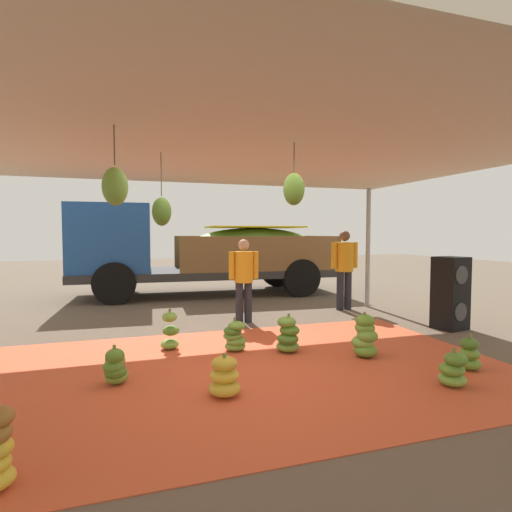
# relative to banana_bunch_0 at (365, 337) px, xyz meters

# --- Properties ---
(ground_plane) EXTENTS (40.00, 40.00, 0.00)m
(ground_plane) POSITION_rel_banana_bunch_0_xyz_m (-1.63, 2.97, -0.28)
(ground_plane) COLOR brown
(tarp_orange) EXTENTS (6.43, 4.08, 0.01)m
(tarp_orange) POSITION_rel_banana_bunch_0_xyz_m (-1.63, -0.03, -0.27)
(tarp_orange) COLOR #D1512D
(tarp_orange) RESTS_ON ground
(tent_canopy) EXTENTS (8.00, 7.00, 2.75)m
(tent_canopy) POSITION_rel_banana_bunch_0_xyz_m (-1.65, -0.12, 2.38)
(tent_canopy) COLOR #9EA0A5
(tent_canopy) RESTS_ON ground
(banana_bunch_0) EXTENTS (0.43, 0.45, 0.60)m
(banana_bunch_0) POSITION_rel_banana_bunch_0_xyz_m (0.00, 0.00, 0.00)
(banana_bunch_0) COLOR #60932D
(banana_bunch_0) RESTS_ON tarp_orange
(banana_bunch_1) EXTENTS (0.34, 0.34, 0.44)m
(banana_bunch_1) POSITION_rel_banana_bunch_0_xyz_m (-3.18, -0.05, -0.08)
(banana_bunch_1) COLOR #6B9E38
(banana_bunch_1) RESTS_ON tarp_orange
(banana_bunch_3) EXTENTS (0.33, 0.33, 0.43)m
(banana_bunch_3) POSITION_rel_banana_bunch_0_xyz_m (0.92, -0.84, -0.09)
(banana_bunch_3) COLOR #60932D
(banana_bunch_3) RESTS_ON tarp_orange
(banana_bunch_4) EXTENTS (0.45, 0.46, 0.43)m
(banana_bunch_4) POSITION_rel_banana_bunch_0_xyz_m (-2.10, -0.68, -0.09)
(banana_bunch_4) COLOR gold
(banana_bunch_4) RESTS_ON tarp_orange
(banana_bunch_5) EXTENTS (0.43, 0.42, 0.48)m
(banana_bunch_5) POSITION_rel_banana_bunch_0_xyz_m (-1.61, 0.78, -0.07)
(banana_bunch_5) COLOR #75A83D
(banana_bunch_5) RESTS_ON tarp_orange
(banana_bunch_7) EXTENTS (0.29, 0.29, 0.59)m
(banana_bunch_7) POSITION_rel_banana_bunch_0_xyz_m (-2.47, 1.14, -0.02)
(banana_bunch_7) COLOR #6B9E38
(banana_bunch_7) RESTS_ON tarp_orange
(banana_bunch_8) EXTENTS (0.39, 0.39, 0.42)m
(banana_bunch_8) POSITION_rel_banana_bunch_0_xyz_m (0.32, -1.21, -0.10)
(banana_bunch_8) COLOR #75A83D
(banana_bunch_8) RESTS_ON tarp_orange
(banana_bunch_9) EXTENTS (0.43, 0.43, 0.54)m
(banana_bunch_9) POSITION_rel_banana_bunch_0_xyz_m (-0.91, 0.50, -0.03)
(banana_bunch_9) COLOR #6B9E38
(banana_bunch_9) RESTS_ON tarp_orange
(cargo_truck_main) EXTENTS (7.00, 2.66, 2.40)m
(cargo_truck_main) POSITION_rel_banana_bunch_0_xyz_m (-1.20, 6.24, 0.94)
(cargo_truck_main) COLOR #2D2D2D
(cargo_truck_main) RESTS_ON ground
(worker_0) EXTENTS (0.63, 0.39, 1.73)m
(worker_0) POSITION_rel_banana_bunch_0_xyz_m (1.47, 3.09, 0.73)
(worker_0) COLOR #26262D
(worker_0) RESTS_ON ground
(worker_1) EXTENTS (0.57, 0.35, 1.56)m
(worker_1) POSITION_rel_banana_bunch_0_xyz_m (-0.98, 2.52, 0.63)
(worker_1) COLOR #26262D
(worker_1) RESTS_ON ground
(speaker_stack) EXTENTS (0.56, 0.55, 1.26)m
(speaker_stack) POSITION_rel_banana_bunch_0_xyz_m (2.33, 0.97, 0.35)
(speaker_stack) COLOR black
(speaker_stack) RESTS_ON ground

